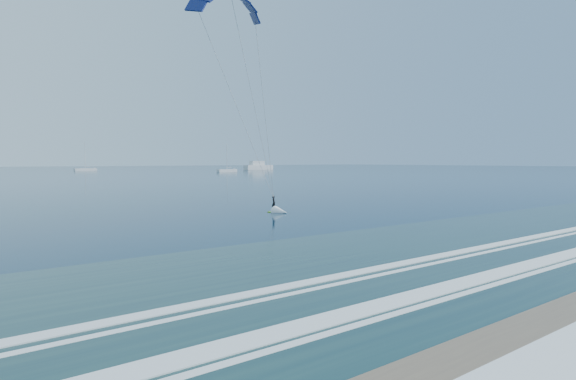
% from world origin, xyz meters
% --- Properties ---
extents(kitesurfer_rig, '(14.28, 9.07, 18.22)m').
position_xyz_m(kitesurfer_rig, '(3.71, 29.39, 9.18)').
color(kitesurfer_rig, '#8CD819').
rests_on(kitesurfer_rig, ground).
extents(motor_yacht, '(16.92, 4.51, 6.74)m').
position_xyz_m(motor_yacht, '(143.29, 221.58, 1.84)').
color(motor_yacht, white).
rests_on(motor_yacht, ground).
extents(sailboat_3, '(10.04, 2.40, 13.47)m').
position_xyz_m(sailboat_3, '(58.51, 244.86, 0.69)').
color(sailboat_3, white).
rests_on(sailboat_3, ground).
extents(sailboat_4, '(8.98, 2.40, 12.13)m').
position_xyz_m(sailboat_4, '(97.92, 181.73, 0.68)').
color(sailboat_4, white).
rests_on(sailboat_4, ground).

